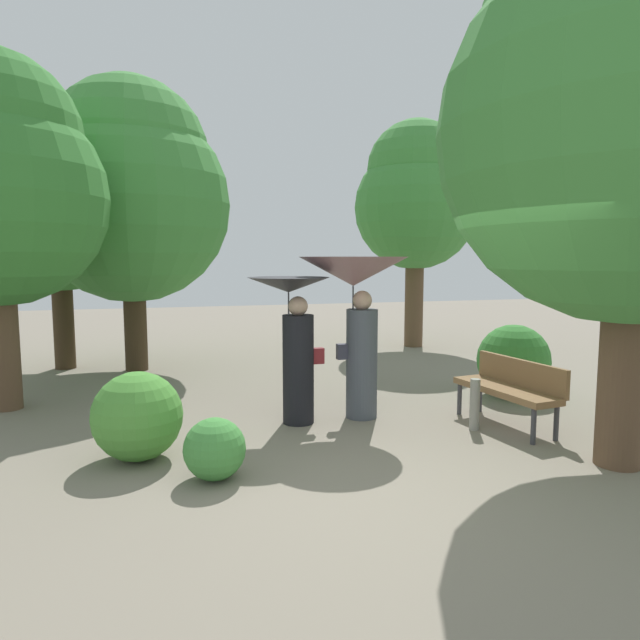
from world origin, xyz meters
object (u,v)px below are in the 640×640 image
Objects in this scene: tree_near_left at (131,189)px; path_marker_post at (475,404)px; person_right at (355,295)px; tree_near_right at (639,97)px; park_bench at (510,386)px; person_left at (294,329)px; tree_mid_right at (416,196)px; tree_far_back at (58,207)px.

tree_near_left is 7.14m from path_marker_post.
path_marker_post is (1.24, -0.90, -1.31)m from person_right.
tree_near_right is at bearing -135.41° from person_right.
tree_near_right is at bearing 2.64° from park_bench.
person_left is 0.35× the size of tree_near_left.
tree_far_back is at bearing -175.20° from tree_mid_right.
tree_near_left reaches higher than tree_mid_right.
person_left is 2.41m from path_marker_post.
tree_near_left reaches higher than tree_far_back.
park_bench is at bearing -42.89° from tree_far_back.
tree_mid_right is at bearing -34.10° from person_left.
person_left is at bearing 140.46° from tree_near_right.
park_bench is at bearing 2.43° from path_marker_post.
park_bench is 2.46× the size of path_marker_post.
path_marker_post is at bearing -45.56° from tree_far_back.
path_marker_post is at bearing -50.45° from tree_near_left.
path_marker_post is (5.43, -5.54, -2.72)m from tree_far_back.
person_left is at bearing 95.45° from person_right.
park_bench is at bearing -112.54° from person_right.
tree_near_left reaches higher than path_marker_post.
tree_near_left is 1.15× the size of tree_far_back.
park_bench is 0.34× the size of tree_far_back.
tree_mid_right is at bearing 4.80° from tree_far_back.
tree_mid_right is (1.61, 6.15, 3.01)m from park_bench.
tree_near_left is (-2.06, 4.11, 2.13)m from person_left.
tree_near_left is at bearing -144.17° from park_bench.
park_bench is at bearing -104.69° from tree_mid_right.
person_left is at bearing 156.82° from path_marker_post.
person_left reaches higher than park_bench.
tree_near_left is at bearing -22.78° from tree_far_back.
park_bench is 0.29× the size of tree_mid_right.
park_bench is 8.49m from tree_far_back.
tree_near_right is at bearing -48.43° from tree_far_back.
park_bench is (1.74, -0.88, -1.11)m from person_right.
path_marker_post is at bearing -108.95° from tree_mid_right.
tree_near_left is 8.08m from tree_near_right.
tree_far_back is (-3.38, 4.66, 1.83)m from person_left.
tree_far_back is at bearing 131.57° from tree_near_right.
park_bench is at bearing -104.35° from person_left.
path_marker_post is (-2.12, -6.17, -3.20)m from tree_mid_right.
tree_near_left is 6.35m from tree_mid_right.
park_bench is 0.29× the size of tree_near_left.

